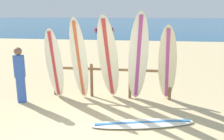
{
  "coord_description": "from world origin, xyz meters",
  "views": [
    {
      "loc": [
        1.26,
        -4.17,
        2.57
      ],
      "look_at": [
        0.23,
        3.15,
        0.79
      ],
      "focal_mm": 39.02,
      "sensor_mm": 36.0,
      "label": 1
    }
  ],
  "objects": [
    {
      "name": "beachgoer_standing",
      "position": [
        -2.25,
        2.06,
        0.89
      ],
      "size": [
        0.26,
        0.22,
        1.61
      ],
      "color": "#3359B2",
      "rests_on": "ground"
    },
    {
      "name": "ocean_water",
      "position": [
        0.0,
        58.0,
        0.0
      ],
      "size": [
        120.0,
        80.0,
        0.01
      ],
      "primitive_type": "cube",
      "color": "navy",
      "rests_on": "ground"
    },
    {
      "name": "surfboard_lying_on_sand",
      "position": [
        1.25,
        1.08,
        0.04
      ],
      "size": [
        2.49,
        1.06,
        0.08
      ],
      "color": "silver",
      "rests_on": "ground"
    },
    {
      "name": "surfboard_leaning_center",
      "position": [
        1.06,
        2.53,
        1.3
      ],
      "size": [
        0.68,
        0.87,
        2.6
      ],
      "color": "white",
      "rests_on": "ground"
    },
    {
      "name": "small_boat_offshore",
      "position": [
        -4.54,
        29.15,
        0.26
      ],
      "size": [
        2.62,
        1.71,
        0.71
      ],
      "color": "#B22D28",
      "rests_on": "ocean_water"
    },
    {
      "name": "surfboard_leaning_center_right",
      "position": [
        1.86,
        2.54,
        1.14
      ],
      "size": [
        0.63,
        1.08,
        2.27
      ],
      "color": "beige",
      "rests_on": "ground"
    },
    {
      "name": "surfboard_rack",
      "position": [
        0.23,
        2.85,
        0.66
      ],
      "size": [
        3.64,
        0.09,
        1.02
      ],
      "color": "brown",
      "rests_on": "ground"
    },
    {
      "name": "surfboard_leaning_center_left",
      "position": [
        0.22,
        2.49,
        1.26
      ],
      "size": [
        0.69,
        1.12,
        2.51
      ],
      "color": "silver",
      "rests_on": "ground"
    },
    {
      "name": "surfboard_leaning_far_left",
      "position": [
        -1.36,
        2.45,
        1.07
      ],
      "size": [
        0.52,
        0.56,
        2.14
      ],
      "color": "white",
      "rests_on": "ground"
    },
    {
      "name": "surfboard_leaning_left",
      "position": [
        -0.62,
        2.46,
        1.22
      ],
      "size": [
        0.58,
        0.72,
        2.44
      ],
      "color": "white",
      "rests_on": "ground"
    }
  ]
}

